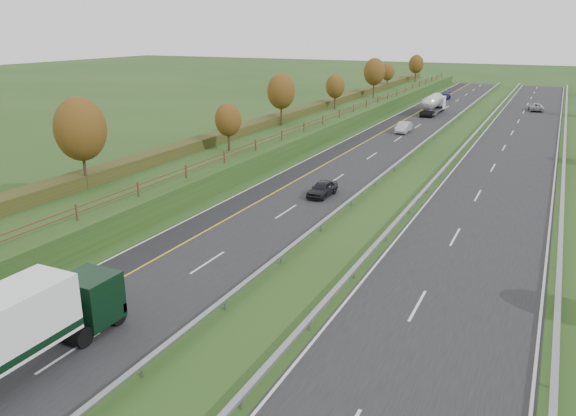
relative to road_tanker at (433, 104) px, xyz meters
name	(u,v)px	position (x,y,z in m)	size (l,w,h in m)	color
ground	(420,169)	(7.46, -42.37, -1.86)	(400.00, 400.00, 0.00)	#234117
near_carriageway	(365,153)	(-0.54, -37.37, -1.84)	(10.50, 200.00, 0.04)	black
far_carriageway	(506,167)	(15.96, -37.37, -1.84)	(10.50, 200.00, 0.04)	black
hard_shoulder	(336,151)	(-4.29, -37.37, -1.84)	(3.00, 200.00, 0.04)	black
lane_markings	(416,158)	(5.86, -37.49, -1.81)	(26.75, 200.00, 0.01)	silver
embankment_left	(271,137)	(-13.54, -37.37, -0.86)	(12.00, 200.00, 2.00)	#234117
hedge_left	(258,125)	(-15.54, -37.37, 0.69)	(2.20, 180.00, 1.10)	#303716
fence_left	(301,127)	(-9.04, -37.78, 0.87)	(0.12, 189.06, 1.20)	#422B19
median_barrier_near	(410,153)	(5.16, -37.37, -1.25)	(0.32, 200.00, 0.71)	gray
median_barrier_far	(454,157)	(10.26, -37.37, -1.25)	(0.32, 200.00, 0.71)	gray
outer_barrier_far	(564,167)	(21.76, -37.37, -1.25)	(0.32, 200.00, 0.71)	gray
trees_left	(261,99)	(-13.19, -40.74, 4.51)	(6.64, 164.30, 7.66)	#2D2116
road_tanker	(433,104)	(0.00, 0.00, 0.00)	(2.40, 11.22, 3.46)	silver
car_dark_near	(322,189)	(1.72, -56.77, -1.11)	(1.68, 4.17, 1.42)	black
car_silver_mid	(404,127)	(0.06, -20.92, -1.05)	(1.64, 4.71, 1.55)	#ADAEB2
car_small_far	(444,96)	(-2.14, 22.34, -1.15)	(1.89, 4.64, 1.35)	#151A42
car_oncoming	(536,107)	(16.59, 12.13, -1.11)	(2.36, 5.12, 1.42)	#AAAAAE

